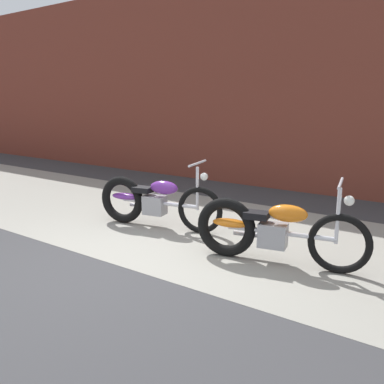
% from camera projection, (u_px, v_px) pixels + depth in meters
% --- Properties ---
extents(ground_plane, '(80.00, 80.00, 0.00)m').
position_uv_depth(ground_plane, '(117.00, 265.00, 4.70)').
color(ground_plane, '#38383A').
extents(sidewalk_slab, '(36.00, 3.50, 0.01)m').
position_uv_depth(sidewalk_slab, '(200.00, 227.00, 6.10)').
color(sidewalk_slab, gray).
rests_on(sidewalk_slab, ground).
extents(brick_building_wall, '(36.00, 0.50, 4.56)m').
position_uv_depth(brick_building_wall, '(294.00, 80.00, 8.36)').
color(brick_building_wall, brown).
rests_on(brick_building_wall, ground).
extents(motorcycle_purple, '(1.99, 0.67, 1.03)m').
position_uv_depth(motorcycle_purple, '(150.00, 201.00, 6.08)').
color(motorcycle_purple, black).
rests_on(motorcycle_purple, ground).
extents(motorcycle_orange, '(1.99, 0.68, 1.03)m').
position_uv_depth(motorcycle_orange, '(266.00, 230.00, 4.72)').
color(motorcycle_orange, black).
rests_on(motorcycle_orange, ground).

